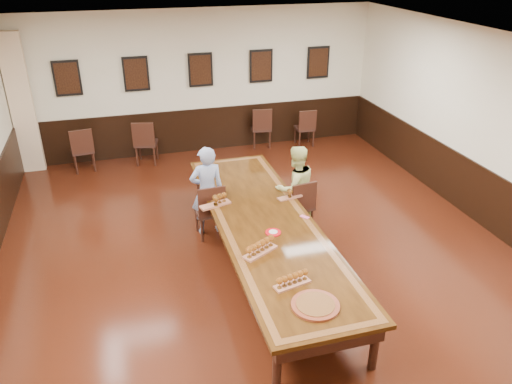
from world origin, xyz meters
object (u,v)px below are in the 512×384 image
object	(u,v)px
spare_chair_c	(261,127)
person_man	(207,191)
person_woman	(295,188)
carved_platter	(315,305)
spare_chair_d	(305,127)
chair_man	(209,209)
spare_chair_b	(146,142)
chair_woman	(298,204)
conference_table	(265,230)
spare_chair_a	(82,149)

from	to	relation	value
spare_chair_c	person_man	xyz separation A→B (m)	(-2.00, -3.62, 0.28)
person_woman	carved_platter	bearing A→B (deg)	65.02
spare_chair_c	spare_chair_d	bearing A→B (deg)	176.30
chair_man	person_man	size ratio (longest dim) A/B	0.63
spare_chair_d	person_woman	xyz separation A→B (m)	(-1.58, -3.63, 0.28)
spare_chair_b	spare_chair_c	xyz separation A→B (m)	(2.73, 0.29, -0.01)
spare_chair_d	person_man	distance (m)	4.57
chair_woman	conference_table	size ratio (longest dim) A/B	0.19
spare_chair_c	carved_platter	size ratio (longest dim) A/B	1.55
spare_chair_a	spare_chair_b	size ratio (longest dim) A/B	0.97
chair_woman	spare_chair_c	xyz separation A→B (m)	(0.53, 3.94, 0.02)
spare_chair_c	spare_chair_d	distance (m)	1.06
chair_woman	chair_man	bearing A→B (deg)	-17.77
person_woman	spare_chair_b	bearing A→B (deg)	-67.37
person_man	carved_platter	xyz separation A→B (m)	(0.61, -3.18, 0.00)
person_woman	carved_platter	xyz separation A→B (m)	(-0.85, -2.96, 0.03)
spare_chair_c	person_man	size ratio (longest dim) A/B	0.63
spare_chair_b	spare_chair_c	world-z (taller)	spare_chair_b
person_man	conference_table	bearing A→B (deg)	114.39
chair_man	person_man	distance (m)	0.30
chair_woman	carved_platter	bearing A→B (deg)	64.21
chair_woman	spare_chair_d	distance (m)	4.05
chair_man	carved_platter	xyz separation A→B (m)	(0.60, -3.08, 0.29)
spare_chair_a	person_woman	world-z (taller)	person_woman
spare_chair_a	conference_table	distance (m)	5.26
chair_man	conference_table	size ratio (longest dim) A/B	0.19
person_man	conference_table	distance (m)	1.37
spare_chair_a	carved_platter	size ratio (longest dim) A/B	1.54
chair_man	chair_woman	xyz separation A→B (m)	(1.46, -0.23, -0.01)
spare_chair_a	spare_chair_b	world-z (taller)	spare_chair_b
chair_woman	conference_table	distance (m)	1.23
person_man	carved_platter	size ratio (longest dim) A/B	2.44
person_man	spare_chair_a	bearing A→B (deg)	-60.98
person_man	person_woman	xyz separation A→B (m)	(1.45, -0.23, -0.03)
spare_chair_a	spare_chair_c	xyz separation A→B (m)	(4.07, 0.31, 0.00)
spare_chair_a	chair_woman	bearing A→B (deg)	126.63
chair_man	conference_table	bearing A→B (deg)	116.30
conference_table	person_woman	bearing A→B (deg)	49.91
spare_chair_c	conference_table	bearing A→B (deg)	81.97
spare_chair_c	carved_platter	xyz separation A→B (m)	(-1.39, -6.80, 0.28)
spare_chair_d	carved_platter	bearing A→B (deg)	72.10
person_woman	spare_chair_c	bearing A→B (deg)	-107.02
spare_chair_a	person_man	bearing A→B (deg)	114.45
chair_man	chair_woman	size ratio (longest dim) A/B	1.02
spare_chair_b	spare_chair_c	distance (m)	2.75
chair_man	person_woman	xyz separation A→B (m)	(1.45, -0.13, 0.26)
chair_woman	spare_chair_d	bearing A→B (deg)	-121.69
chair_man	person_man	xyz separation A→B (m)	(-0.01, 0.10, 0.29)
spare_chair_d	chair_woman	bearing A→B (deg)	69.60
spare_chair_b	spare_chair_c	bearing A→B (deg)	-160.36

